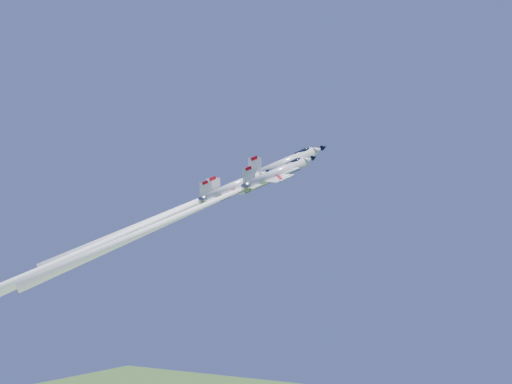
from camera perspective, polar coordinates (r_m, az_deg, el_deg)
The scene contains 4 objects.
jet_lead at distance 92.26m, azimuth -4.81°, elevation -0.51°, with size 21.08×35.37×33.23m.
jet_left at distance 92.99m, azimuth -9.99°, elevation -3.02°, with size 22.39×37.89×36.42m.
jet_right at distance 83.20m, azimuth -6.28°, elevation -1.81°, with size 19.07×32.42×31.68m.
jet_slot at distance 86.61m, azimuth -13.68°, elevation -4.40°, with size 22.09×38.63×41.19m.
Camera 1 is at (47.01, -81.35, 76.86)m, focal length 40.00 mm.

